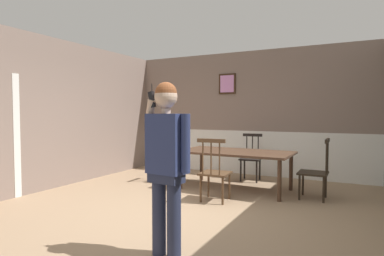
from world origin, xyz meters
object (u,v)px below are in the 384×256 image
object	(u,v)px
chair_by_doorway	(215,172)
person_figure	(167,157)
dining_table	(235,155)
chair_at_table_head	(316,171)
chair_near_window	(171,159)
chair_opposite_corner	(251,158)

from	to	relation	value
chair_by_doorway	person_figure	xyz separation A→B (m)	(0.39, -2.09, 0.52)
dining_table	person_figure	size ratio (longest dim) A/B	1.20
chair_by_doorway	chair_at_table_head	size ratio (longest dim) A/B	1.02
chair_near_window	chair_by_doorway	xyz separation A→B (m)	(1.40, -0.96, 0.01)
chair_at_table_head	person_figure	distance (m)	3.21
chair_near_window	chair_opposite_corner	bearing A→B (deg)	118.23
chair_opposite_corner	chair_at_table_head	bearing A→B (deg)	140.92
chair_by_doorway	person_figure	bearing A→B (deg)	-83.92
dining_table	chair_near_window	bearing A→B (deg)	178.64
chair_by_doorway	person_figure	distance (m)	2.19
dining_table	chair_near_window	distance (m)	1.43
chair_at_table_head	chair_opposite_corner	distance (m)	1.70
chair_at_table_head	person_figure	world-z (taller)	person_figure
chair_near_window	dining_table	bearing A→B (deg)	85.15
dining_table	person_figure	xyz separation A→B (m)	(0.36, -3.02, 0.35)
chair_near_window	chair_by_doorway	distance (m)	1.70
chair_at_table_head	person_figure	xyz separation A→B (m)	(-1.06, -2.98, 0.53)
chair_at_table_head	chair_opposite_corner	bearing A→B (deg)	55.52
person_figure	chair_by_doorway	bearing A→B (deg)	-73.53
chair_at_table_head	chair_opposite_corner	world-z (taller)	chair_at_table_head
chair_by_doorway	chair_at_table_head	bearing A→B (deg)	27.33
dining_table	chair_by_doorway	bearing A→B (deg)	-91.24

